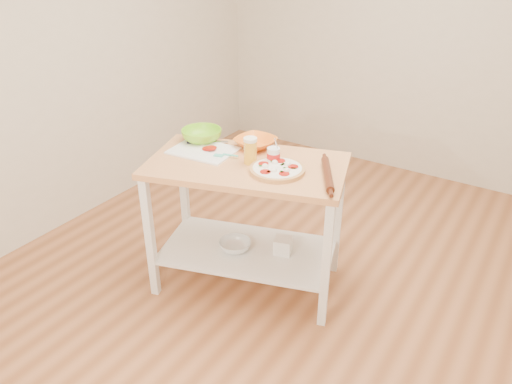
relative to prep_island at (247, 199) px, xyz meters
The scene contains 13 objects.
room_shell 0.77m from the prep_island, 18.48° to the left, with size 4.04×4.54×2.74m.
prep_island is the anchor object (origin of this frame).
pizza 0.34m from the prep_island, ahead, with size 0.33×0.33×0.05m.
cutting_board 0.42m from the prep_island, behind, with size 0.42×0.33×0.04m.
spatula 0.31m from the prep_island, behind, with size 0.14×0.08×0.01m.
knife 0.49m from the prep_island, 169.27° to the left, with size 0.23×0.18×0.01m.
orange_bowl 0.38m from the prep_island, 110.40° to the left, with size 0.26×0.26×0.06m, color orange.
green_bowl 0.55m from the prep_island, 164.24° to the left, with size 0.27×0.27×0.08m, color #7BCD1F.
beer_pint 0.33m from the prep_island, 29.27° to the left, with size 0.08×0.08×0.16m.
yogurt_tub 0.34m from the prep_island, 33.62° to the left, with size 0.08×0.08×0.17m.
rolling_pin 0.58m from the prep_island, ahead, with size 0.05×0.05×0.40m, color #532413.
shelf_glass_bowl 0.37m from the prep_island, 144.61° to the right, with size 0.21×0.21×0.07m, color silver.
shelf_bin 0.41m from the prep_island, 24.16° to the left, with size 0.11×0.11×0.11m, color white.
Camera 1 is at (1.24, -2.40, 2.18)m, focal length 35.00 mm.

